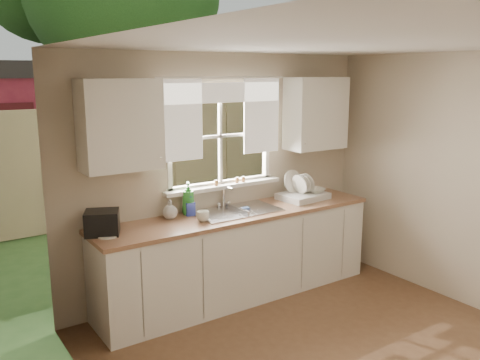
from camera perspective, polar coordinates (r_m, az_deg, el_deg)
room_walls at (r=3.81m, az=14.69°, el=-4.65°), size 3.62×4.02×2.50m
ceiling at (r=3.70m, az=14.98°, el=14.68°), size 3.60×4.00×0.02m
window at (r=5.30m, az=-2.13°, el=3.15°), size 1.38×0.16×1.06m
curtains at (r=5.21m, az=-1.87°, el=7.95°), size 1.50×0.03×0.81m
base_cabinets at (r=5.31m, az=-0.18°, el=-8.58°), size 3.00×0.62×0.87m
countertop at (r=5.17m, az=-0.19°, el=-3.85°), size 3.04×0.65×0.04m
upper_cabinet_left at (r=4.59m, az=-13.30°, el=6.04°), size 0.70×0.33×0.80m
upper_cabinet_right at (r=5.82m, az=8.51°, el=7.42°), size 0.70×0.33×0.80m
wall_outlet at (r=5.87m, az=5.28°, el=-0.06°), size 0.08×0.01×0.12m
sill_jars at (r=5.36m, az=-0.85°, el=-0.07°), size 0.38×0.04×0.06m
backyard at (r=11.42m, az=-17.70°, el=17.29°), size 20.00×10.00×6.13m
sink at (r=5.21m, az=-0.38°, el=-4.32°), size 0.88×0.52×0.40m
dish_rack at (r=5.72m, az=7.04°, el=-1.54°), size 0.55×0.43×0.32m
bowl at (r=5.77m, az=8.48°, el=-1.13°), size 0.22×0.22×0.05m
soap_bottle_a at (r=5.06m, az=-5.83°, el=-2.06°), size 0.16×0.17×0.33m
soap_bottle_b at (r=5.05m, az=-5.66°, el=-2.87°), size 0.10×0.11×0.20m
soap_bottle_c at (r=4.97m, az=-7.87°, el=-3.27°), size 0.16×0.16×0.19m
saucer at (r=4.56m, az=-14.63°, el=-6.10°), size 0.18×0.18×0.01m
cup at (r=4.85m, az=-4.19°, el=-4.08°), size 0.16×0.16×0.10m
black_appliance at (r=4.61m, az=-15.22°, el=-4.63°), size 0.36×0.35×0.21m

